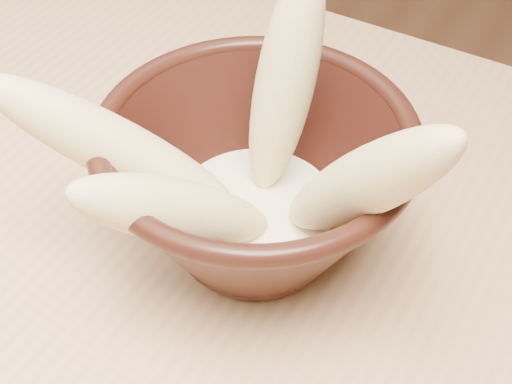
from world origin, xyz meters
TOP-DOWN VIEW (x-y plane):
  - bowl at (0.20, 0.11)m, footprint 0.20×0.20m
  - milk_puddle at (0.20, 0.11)m, footprint 0.11×0.11m
  - banana_upright at (0.20, 0.14)m, footprint 0.05×0.08m
  - banana_left at (0.14, 0.06)m, footprint 0.15×0.12m
  - banana_right at (0.27, 0.09)m, footprint 0.13×0.08m
  - banana_front at (0.19, 0.05)m, footprint 0.10×0.13m

SIDE VIEW (x-z plane):
  - milk_puddle at x=0.20m, z-range 0.78..0.79m
  - bowl at x=0.20m, z-range 0.76..0.87m
  - banana_front at x=0.19m, z-range 0.78..0.89m
  - banana_left at x=0.14m, z-range 0.78..0.91m
  - banana_right at x=0.27m, z-range 0.78..0.94m
  - banana_upright at x=0.20m, z-range 0.79..0.94m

